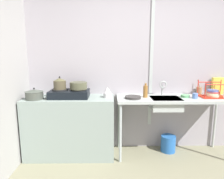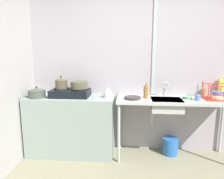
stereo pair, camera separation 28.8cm
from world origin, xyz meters
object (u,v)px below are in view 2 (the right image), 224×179
object	(u,v)px
cup_by_rack	(198,98)
percolator	(107,92)
faucet	(165,87)
pot_on_right_burner	(79,85)
stove	(71,93)
frying_pan	(133,98)
bottle_by_sink	(146,92)
pot_beside_stove	(37,93)
pot_on_left_burner	(61,83)
sink_basin	(166,105)
utensil_jar	(204,92)
bucket_on_floor	(170,146)
small_bowl_on_drainboard	(187,98)
dish_rack	(218,96)

from	to	relation	value
cup_by_rack	percolator	bearing A→B (deg)	176.16
faucet	pot_on_right_burner	bearing A→B (deg)	-174.50
stove	faucet	world-z (taller)	faucet
faucet	frying_pan	size ratio (longest dim) A/B	0.98
pot_on_right_burner	bottle_by_sink	size ratio (longest dim) A/B	1.18
pot_beside_stove	pot_on_left_burner	bearing A→B (deg)	17.25
faucet	frying_pan	distance (m)	0.52
pot_on_right_burner	sink_basin	bearing A→B (deg)	-2.26
pot_on_left_burner	utensil_jar	world-z (taller)	pot_on_left_burner
sink_basin	bottle_by_sink	size ratio (longest dim) A/B	2.03
sink_basin	bucket_on_floor	bearing A→B (deg)	49.70
pot_on_left_burner	pot_beside_stove	size ratio (longest dim) A/B	0.74
pot_on_right_burner	frying_pan	xyz separation A→B (m)	(0.77, -0.07, -0.16)
pot_on_right_burner	frying_pan	size ratio (longest dim) A/B	1.08
pot_beside_stove	small_bowl_on_drainboard	distance (m)	2.13
bucket_on_floor	percolator	bearing A→B (deg)	-175.23
percolator	dish_rack	world-z (taller)	dish_rack
pot_beside_stove	bucket_on_floor	world-z (taller)	pot_beside_stove
percolator	dish_rack	bearing A→B (deg)	0.35
pot_beside_stove	frying_pan	distance (m)	1.37
pot_on_left_burner	dish_rack	xyz separation A→B (m)	(2.21, 0.01, -0.15)
bottle_by_sink	pot_on_left_burner	bearing A→B (deg)	-179.92
pot_on_left_burner	sink_basin	size ratio (longest dim) A/B	0.43
percolator	frying_pan	distance (m)	0.37
percolator	sink_basin	bearing A→B (deg)	-3.58
pot_on_right_burner	cup_by_rack	distance (m)	1.65
frying_pan	cup_by_rack	world-z (taller)	cup_by_rack
bottle_by_sink	utensil_jar	distance (m)	0.88
small_bowl_on_drainboard	utensil_jar	size ratio (longest dim) A/B	0.56
frying_pan	faucet	bearing A→B (deg)	22.00
pot_on_left_burner	sink_basin	xyz separation A→B (m)	(1.51, -0.05, -0.28)
small_bowl_on_drainboard	frying_pan	bearing A→B (deg)	-174.75
pot_beside_stove	sink_basin	world-z (taller)	pot_beside_stove
pot_on_left_burner	utensil_jar	bearing A→B (deg)	5.45
pot_on_right_burner	sink_basin	distance (m)	1.27
sink_basin	faucet	world-z (taller)	faucet
frying_pan	small_bowl_on_drainboard	size ratio (longest dim) A/B	1.78
stove	sink_basin	distance (m)	1.38
cup_by_rack	pot_on_right_burner	bearing A→B (deg)	177.22
pot_on_right_burner	bottle_by_sink	distance (m)	0.96
bucket_on_floor	dish_rack	bearing A→B (deg)	-6.69
frying_pan	utensil_jar	world-z (taller)	utensil_jar
percolator	frying_pan	world-z (taller)	percolator
frying_pan	bucket_on_floor	world-z (taller)	frying_pan
pot_on_right_burner	faucet	xyz separation A→B (m)	(1.24, 0.12, -0.03)
sink_basin	bucket_on_floor	size ratio (longest dim) A/B	1.67
faucet	frying_pan	bearing A→B (deg)	-158.00
pot_beside_stove	percolator	size ratio (longest dim) A/B	1.63
frying_pan	bucket_on_floor	distance (m)	0.98
pot_on_left_burner	percolator	bearing A→B (deg)	0.25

